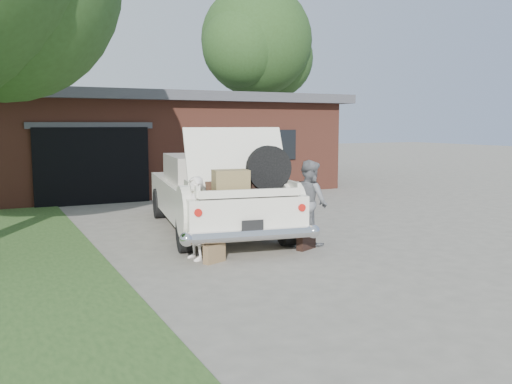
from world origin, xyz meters
name	(u,v)px	position (x,y,z in m)	size (l,w,h in m)	color
ground	(272,260)	(0.00, 0.00, 0.00)	(90.00, 90.00, 0.00)	gray
house	(145,141)	(0.98, 11.47, 1.67)	(12.80, 7.80, 3.30)	brown
tree_right	(258,46)	(7.92, 16.13, 6.03)	(6.17, 5.36, 8.98)	#38281E
sedan	(216,192)	(0.16, 2.85, 0.84)	(3.10, 5.96, 2.23)	white
woman_left	(195,218)	(-1.13, 0.65, 0.71)	(0.52, 0.34, 1.42)	silver
woman_right	(310,202)	(1.26, 0.82, 0.81)	(0.79, 0.61, 1.62)	slate
suitcase_left	(214,253)	(-0.92, 0.31, 0.16)	(0.40, 0.13, 0.31)	olive
suitcase_right	(306,240)	(0.95, 0.44, 0.17)	(0.44, 0.14, 0.34)	black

